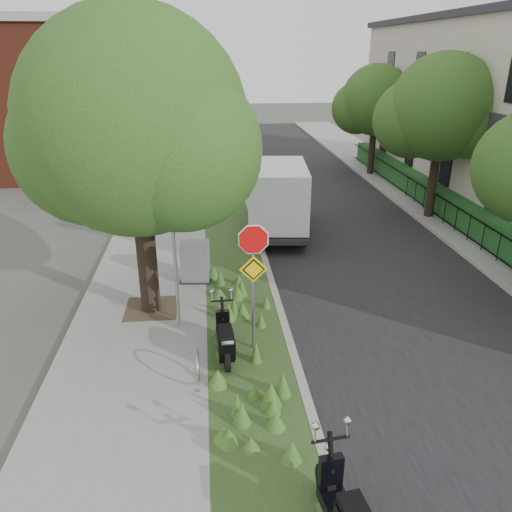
{
  "coord_description": "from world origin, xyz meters",
  "views": [
    {
      "loc": [
        -2.36,
        -9.49,
        6.68
      ],
      "look_at": [
        -1.06,
        3.42,
        1.3
      ],
      "focal_mm": 35.0,
      "sensor_mm": 36.0,
      "label": 1
    }
  ],
  "objects_px": {
    "box_truck": "(277,194)",
    "utility_cabinet": "(195,262)",
    "sign_assembly": "(253,263)",
    "scooter_near": "(225,343)"
  },
  "relations": [
    {
      "from": "sign_assembly",
      "to": "scooter_near",
      "type": "xyz_separation_m",
      "value": [
        -0.68,
        -0.4,
        -1.79
      ]
    },
    {
      "from": "scooter_near",
      "to": "box_truck",
      "type": "bearing_deg",
      "value": 74.8
    },
    {
      "from": "sign_assembly",
      "to": "box_truck",
      "type": "height_order",
      "value": "sign_assembly"
    },
    {
      "from": "scooter_near",
      "to": "box_truck",
      "type": "xyz_separation_m",
      "value": [
        2.38,
        8.75,
        1.0
      ]
    },
    {
      "from": "sign_assembly",
      "to": "scooter_near",
      "type": "bearing_deg",
      "value": -149.25
    },
    {
      "from": "scooter_near",
      "to": "utility_cabinet",
      "type": "distance_m",
      "value": 4.38
    },
    {
      "from": "box_truck",
      "to": "utility_cabinet",
      "type": "height_order",
      "value": "box_truck"
    },
    {
      "from": "sign_assembly",
      "to": "box_truck",
      "type": "distance_m",
      "value": 8.55
    },
    {
      "from": "sign_assembly",
      "to": "scooter_near",
      "type": "relative_size",
      "value": 1.79
    },
    {
      "from": "box_truck",
      "to": "utility_cabinet",
      "type": "distance_m",
      "value": 5.47
    }
  ]
}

